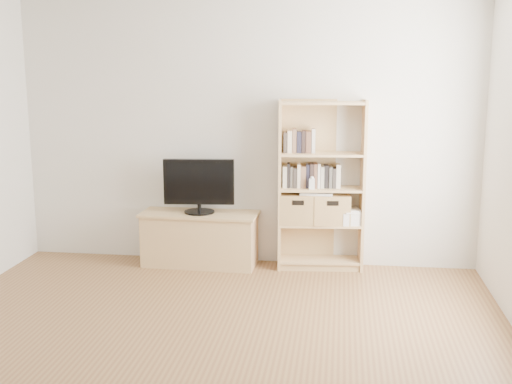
% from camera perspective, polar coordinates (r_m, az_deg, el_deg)
% --- Properties ---
extents(floor, '(4.50, 5.00, 0.01)m').
position_cam_1_polar(floor, '(4.28, -5.94, -16.04)').
color(floor, brown).
rests_on(floor, ground).
extents(back_wall, '(4.50, 0.02, 2.60)m').
position_cam_1_polar(back_wall, '(6.29, -0.85, 5.31)').
color(back_wall, silver).
rests_on(back_wall, floor).
extents(tv_stand, '(1.12, 0.45, 0.50)m').
position_cam_1_polar(tv_stand, '(6.37, -5.00, -4.26)').
color(tv_stand, tan).
rests_on(tv_stand, floor).
extents(bookshelf, '(0.84, 0.36, 1.63)m').
position_cam_1_polar(bookshelf, '(6.16, 5.80, 0.56)').
color(bookshelf, tan).
rests_on(bookshelf, floor).
extents(television, '(0.69, 0.11, 0.54)m').
position_cam_1_polar(television, '(6.25, -5.09, 0.55)').
color(television, black).
rests_on(television, tv_stand).
extents(books_row_mid, '(0.87, 0.20, 0.23)m').
position_cam_1_polar(books_row_mid, '(6.16, 5.81, 1.48)').
color(books_row_mid, '#B0AA96').
rests_on(books_row_mid, bookshelf).
extents(books_row_upper, '(0.37, 0.17, 0.19)m').
position_cam_1_polar(books_row_upper, '(6.10, 4.16, 4.41)').
color(books_row_upper, '#B0AA96').
rests_on(books_row_upper, bookshelf).
extents(baby_monitor, '(0.05, 0.04, 0.10)m').
position_cam_1_polar(baby_monitor, '(6.06, 4.99, 0.71)').
color(baby_monitor, white).
rests_on(baby_monitor, bookshelf).
extents(basket_left, '(0.37, 0.31, 0.29)m').
position_cam_1_polar(basket_left, '(6.19, 3.74, -1.43)').
color(basket_left, olive).
rests_on(basket_left, bookshelf).
extents(basket_right, '(0.38, 0.33, 0.28)m').
position_cam_1_polar(basket_right, '(6.20, 6.68, -1.46)').
color(basket_right, olive).
rests_on(basket_right, bookshelf).
extents(laptop, '(0.31, 0.22, 0.02)m').
position_cam_1_polar(laptop, '(6.15, 5.43, -0.06)').
color(laptop, white).
rests_on(laptop, basket_left).
extents(magazine_stack, '(0.24, 0.30, 0.12)m').
position_cam_1_polar(magazine_stack, '(6.24, 8.33, -2.20)').
color(magazine_stack, beige).
rests_on(magazine_stack, bookshelf).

